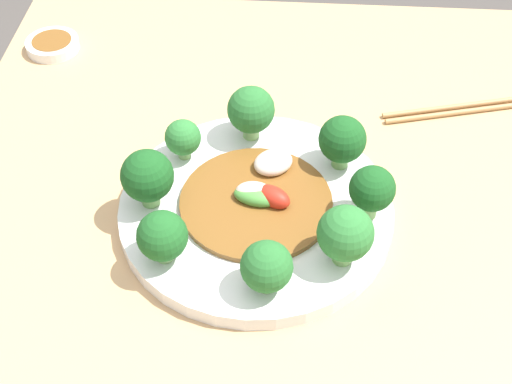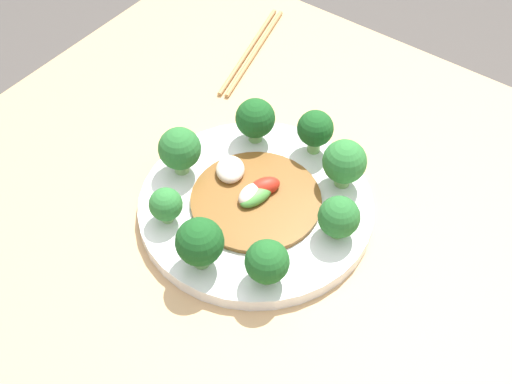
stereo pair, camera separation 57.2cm
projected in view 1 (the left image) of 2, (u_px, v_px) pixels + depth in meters
The scene contains 12 objects.
plate at pixel (256, 210), 0.81m from camera, with size 0.31×0.31×0.02m.
broccoli_south at pixel (372, 190), 0.76m from camera, with size 0.05×0.05×0.07m.
broccoli_southwest at pixel (345, 234), 0.72m from camera, with size 0.06×0.06×0.07m.
broccoli_northwest at pixel (162, 236), 0.73m from camera, with size 0.05×0.05×0.06m.
broccoli_east at pixel (251, 110), 0.85m from camera, with size 0.06×0.06×0.07m.
broccoli_north at pixel (147, 177), 0.78m from camera, with size 0.06×0.06×0.07m.
broccoli_northeast at pixel (183, 138), 0.84m from camera, with size 0.04×0.04×0.05m.
broccoli_west at pixel (267, 267), 0.70m from camera, with size 0.05×0.05×0.06m.
broccoli_southeast at pixel (342, 140), 0.82m from camera, with size 0.06×0.06×0.07m.
stirfry_center at pixel (259, 195), 0.80m from camera, with size 0.17×0.17×0.03m.
chopsticks at pixel (470, 108), 0.95m from camera, with size 0.08×0.24×0.01m.
sauce_dish at pixel (52, 44), 1.04m from camera, with size 0.08×0.08×0.02m.
Camera 1 is at (-0.50, -0.01, 1.35)m, focal length 50.00 mm.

